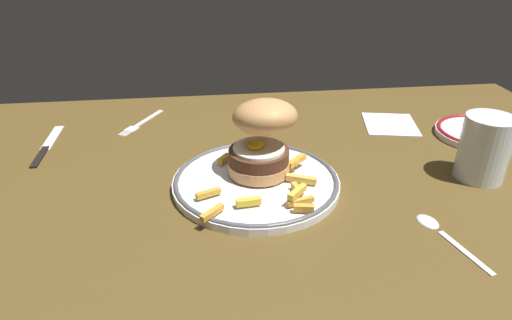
{
  "coord_description": "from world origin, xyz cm",
  "views": [
    {
      "loc": [
        -10.34,
        -60.17,
        36.12
      ],
      "look_at": [
        -2.98,
        -0.91,
        4.6
      ],
      "focal_mm": 30.91,
      "sensor_mm": 36.0,
      "label": 1
    }
  ],
  "objects_px": {
    "dinner_plate": "(256,181)",
    "burger": "(262,135)",
    "spoon": "(435,226)",
    "knife": "(45,148)",
    "fork": "(141,123)",
    "water_glass": "(483,152)",
    "napkin": "(390,124)",
    "side_plate": "(480,133)"
  },
  "relations": [
    {
      "from": "burger",
      "to": "side_plate",
      "type": "distance_m",
      "value": 0.46
    },
    {
      "from": "dinner_plate",
      "to": "fork",
      "type": "xyz_separation_m",
      "value": [
        -0.21,
        0.28,
        -0.01
      ]
    },
    {
      "from": "dinner_plate",
      "to": "side_plate",
      "type": "bearing_deg",
      "value": 15.95
    },
    {
      "from": "side_plate",
      "to": "fork",
      "type": "distance_m",
      "value": 0.68
    },
    {
      "from": "side_plate",
      "to": "knife",
      "type": "xyz_separation_m",
      "value": [
        -0.82,
        0.05,
        -0.01
      ]
    },
    {
      "from": "napkin",
      "to": "fork",
      "type": "bearing_deg",
      "value": 172.19
    },
    {
      "from": "side_plate",
      "to": "fork",
      "type": "height_order",
      "value": "side_plate"
    },
    {
      "from": "side_plate",
      "to": "napkin",
      "type": "distance_m",
      "value": 0.17
    },
    {
      "from": "dinner_plate",
      "to": "burger",
      "type": "height_order",
      "value": "burger"
    },
    {
      "from": "dinner_plate",
      "to": "knife",
      "type": "height_order",
      "value": "dinner_plate"
    },
    {
      "from": "burger",
      "to": "side_plate",
      "type": "height_order",
      "value": "burger"
    },
    {
      "from": "spoon",
      "to": "burger",
      "type": "bearing_deg",
      "value": 142.87
    },
    {
      "from": "fork",
      "to": "spoon",
      "type": "xyz_separation_m",
      "value": [
        0.43,
        -0.42,
        0.0
      ]
    },
    {
      "from": "burger",
      "to": "spoon",
      "type": "distance_m",
      "value": 0.28
    },
    {
      "from": "burger",
      "to": "napkin",
      "type": "relative_size",
      "value": 1.08
    },
    {
      "from": "knife",
      "to": "spoon",
      "type": "relative_size",
      "value": 1.35
    },
    {
      "from": "water_glass",
      "to": "spoon",
      "type": "distance_m",
      "value": 0.19
    },
    {
      "from": "napkin",
      "to": "knife",
      "type": "bearing_deg",
      "value": -177.4
    },
    {
      "from": "spoon",
      "to": "knife",
      "type": "bearing_deg",
      "value": 152.01
    },
    {
      "from": "dinner_plate",
      "to": "burger",
      "type": "xyz_separation_m",
      "value": [
        0.01,
        0.02,
        0.07
      ]
    },
    {
      "from": "burger",
      "to": "dinner_plate",
      "type": "bearing_deg",
      "value": -119.22
    },
    {
      "from": "fork",
      "to": "napkin",
      "type": "relative_size",
      "value": 1.14
    },
    {
      "from": "burger",
      "to": "water_glass",
      "type": "xyz_separation_m",
      "value": [
        0.35,
        -0.04,
        -0.03
      ]
    },
    {
      "from": "water_glass",
      "to": "side_plate",
      "type": "relative_size",
      "value": 0.64
    },
    {
      "from": "water_glass",
      "to": "knife",
      "type": "relative_size",
      "value": 0.58
    },
    {
      "from": "side_plate",
      "to": "spoon",
      "type": "distance_m",
      "value": 0.35
    },
    {
      "from": "fork",
      "to": "knife",
      "type": "xyz_separation_m",
      "value": [
        -0.16,
        -0.1,
        0.0
      ]
    },
    {
      "from": "spoon",
      "to": "napkin",
      "type": "bearing_deg",
      "value": 77.32
    },
    {
      "from": "spoon",
      "to": "napkin",
      "type": "xyz_separation_m",
      "value": [
        0.08,
        0.35,
        -0.0
      ]
    },
    {
      "from": "dinner_plate",
      "to": "side_plate",
      "type": "height_order",
      "value": "same"
    },
    {
      "from": "side_plate",
      "to": "dinner_plate",
      "type": "bearing_deg",
      "value": -164.05
    },
    {
      "from": "side_plate",
      "to": "knife",
      "type": "distance_m",
      "value": 0.83
    },
    {
      "from": "dinner_plate",
      "to": "napkin",
      "type": "distance_m",
      "value": 0.37
    },
    {
      "from": "dinner_plate",
      "to": "spoon",
      "type": "bearing_deg",
      "value": -31.6
    },
    {
      "from": "burger",
      "to": "side_plate",
      "type": "bearing_deg",
      "value": 13.63
    },
    {
      "from": "napkin",
      "to": "water_glass",
      "type": "bearing_deg",
      "value": -75.93
    },
    {
      "from": "knife",
      "to": "dinner_plate",
      "type": "bearing_deg",
      "value": -25.64
    },
    {
      "from": "knife",
      "to": "spoon",
      "type": "xyz_separation_m",
      "value": [
        0.6,
        -0.32,
        0.0
      ]
    },
    {
      "from": "fork",
      "to": "knife",
      "type": "height_order",
      "value": "knife"
    },
    {
      "from": "water_glass",
      "to": "side_plate",
      "type": "bearing_deg",
      "value": 57.92
    },
    {
      "from": "water_glass",
      "to": "napkin",
      "type": "xyz_separation_m",
      "value": [
        -0.06,
        0.23,
        -0.04
      ]
    },
    {
      "from": "water_glass",
      "to": "napkin",
      "type": "relative_size",
      "value": 0.9
    }
  ]
}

